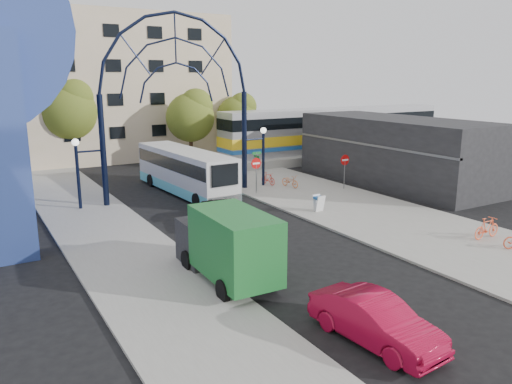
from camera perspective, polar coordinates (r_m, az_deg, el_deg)
ground at (r=22.58m, az=5.12°, el=-7.82°), size 120.00×120.00×0.00m
sidewalk_east at (r=30.41m, az=13.02°, el=-2.49°), size 8.00×56.00×0.12m
plaza_west at (r=25.11m, az=-15.45°, el=-5.94°), size 5.00×50.00×0.12m
gateway_arch at (r=33.46m, az=-9.09°, el=13.79°), size 13.64×0.44×12.10m
stop_sign at (r=34.32m, az=0.02°, el=2.92°), size 0.80×0.07×2.50m
do_not_enter_sign at (r=36.30m, az=10.12°, el=3.25°), size 0.76×0.07×2.48m
street_name_sign at (r=35.01m, az=0.08°, el=3.35°), size 0.70×0.70×2.80m
sandwich_board at (r=30.15m, az=7.18°, el=-1.04°), size 0.55×0.61×0.99m
commercial_block_east at (r=39.64m, az=15.66°, el=4.55°), size 6.00×16.00×5.00m
apartment_block at (r=54.01m, az=-15.46°, el=11.49°), size 20.00×12.10×14.00m
train_platform at (r=51.34m, az=8.98°, el=4.34°), size 32.00×5.00×0.80m
train_car at (r=51.03m, az=9.08°, el=7.11°), size 25.10×3.05×4.20m
tree_north_a at (r=46.95m, az=-7.36°, el=8.76°), size 4.48×4.48×7.00m
tree_north_b at (r=47.84m, az=-20.55°, el=8.92°), size 5.12×5.12×8.00m
tree_north_c at (r=51.39m, az=-2.04°, el=8.85°), size 4.16×4.16×6.50m
city_bus at (r=35.32m, az=-8.13°, el=2.43°), size 3.11×11.29×3.07m
green_truck at (r=20.09m, az=-3.46°, el=-5.97°), size 2.40×5.94×2.97m
black_suv at (r=27.37m, az=-3.41°, el=-2.54°), size 3.40×5.32×1.37m
red_sedan at (r=16.19m, az=13.47°, el=-14.07°), size 1.97×4.62×1.48m
bike_near_a at (r=36.66m, az=3.91°, el=1.27°), size 0.83×1.76×0.89m
bike_near_b at (r=37.40m, az=1.39°, el=1.55°), size 0.66×1.57×0.91m
bike_far_b at (r=27.48m, az=24.88°, el=-3.74°), size 1.81×0.53×1.09m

